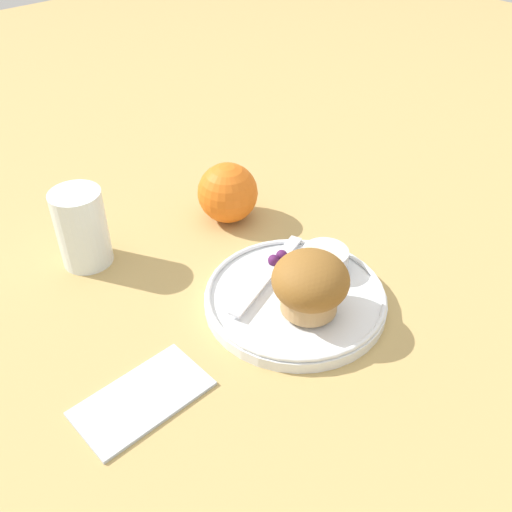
{
  "coord_description": "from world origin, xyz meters",
  "views": [
    {
      "loc": [
        -0.36,
        -0.32,
        0.46
      ],
      "look_at": [
        0.0,
        0.06,
        0.06
      ],
      "focal_mm": 40.0,
      "sensor_mm": 36.0,
      "label": 1
    }
  ],
  "objects_px": {
    "muffin": "(310,284)",
    "orange_fruit": "(228,193)",
    "butter_knife": "(268,273)",
    "juice_glass": "(82,228)"
  },
  "relations": [
    {
      "from": "muffin",
      "to": "orange_fruit",
      "type": "relative_size",
      "value": 1.01
    },
    {
      "from": "butter_knife",
      "to": "juice_glass",
      "type": "xyz_separation_m",
      "value": [
        -0.13,
        0.2,
        0.03
      ]
    },
    {
      "from": "muffin",
      "to": "juice_glass",
      "type": "height_order",
      "value": "juice_glass"
    },
    {
      "from": "butter_knife",
      "to": "orange_fruit",
      "type": "xyz_separation_m",
      "value": [
        0.07,
        0.15,
        0.02
      ]
    },
    {
      "from": "muffin",
      "to": "butter_knife",
      "type": "distance_m",
      "value": 0.08
    },
    {
      "from": "orange_fruit",
      "to": "muffin",
      "type": "bearing_deg",
      "value": -108.03
    },
    {
      "from": "juice_glass",
      "to": "orange_fruit",
      "type": "bearing_deg",
      "value": -14.46
    },
    {
      "from": "muffin",
      "to": "orange_fruit",
      "type": "bearing_deg",
      "value": 71.97
    },
    {
      "from": "muffin",
      "to": "juice_glass",
      "type": "xyz_separation_m",
      "value": [
        -0.13,
        0.27,
        -0.0
      ]
    },
    {
      "from": "butter_knife",
      "to": "muffin",
      "type": "bearing_deg",
      "value": -114.03
    }
  ]
}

